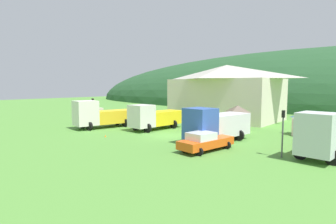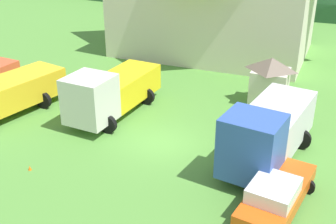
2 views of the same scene
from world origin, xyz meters
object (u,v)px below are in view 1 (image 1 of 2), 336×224
traffic_light_west (93,109)px  box_truck_blue (215,124)px  play_shed_pink (306,123)px  traffic_cone_near_pickup (105,137)px  play_shed_cream (237,118)px  light_truck_cream (104,115)px  flatbed_truck_yellow (154,117)px  traffic_light_east (283,128)px  heavy_rig_striped (101,115)px  service_pickup_orange (205,141)px  tow_truck_silver (327,134)px  depot_building (226,92)px

traffic_light_west → box_truck_blue: bearing=2.4°
play_shed_pink → traffic_cone_near_pickup: size_ratio=5.56×
play_shed_cream → light_truck_cream: size_ratio=0.68×
play_shed_pink → flatbed_truck_yellow: bearing=-153.6°
play_shed_cream → traffic_light_west: bearing=-155.3°
traffic_light_east → light_truck_cream: bearing=171.9°
traffic_light_west → traffic_cone_near_pickup: 9.99m
play_shed_pink → heavy_rig_striped: size_ratio=0.31×
box_truck_blue → service_pickup_orange: 4.03m
play_shed_cream → play_shed_pink: play_shed_cream is taller
light_truck_cream → tow_truck_silver: bearing=92.5°
light_truck_cream → traffic_light_west: bearing=29.5°
play_shed_cream → play_shed_pink: bearing=17.1°
heavy_rig_striped → traffic_light_west: 3.05m
light_truck_cream → box_truck_blue: bearing=89.1°
tow_truck_silver → traffic_cone_near_pickup: bearing=-67.2°
play_shed_pink → traffic_light_west: 27.32m
heavy_rig_striped → service_pickup_orange: (17.51, -2.18, -0.92)m
play_shed_pink → service_pickup_orange: (-4.81, -13.42, -0.55)m
depot_building → play_shed_pink: size_ratio=6.55×
play_shed_pink → tow_truck_silver: tow_truck_silver is taller
depot_building → traffic_light_east: depot_building is taller
box_truck_blue → traffic_light_east: (6.97, -1.84, 0.51)m
depot_building → traffic_cone_near_pickup: size_ratio=36.41×
service_pickup_orange → heavy_rig_striped: bearing=-88.4°
tow_truck_silver → service_pickup_orange: size_ratio=1.51×
play_shed_cream → light_truck_cream: bearing=-164.4°
light_truck_cream → traffic_cone_near_pickup: (9.92, -7.33, -1.12)m
light_truck_cream → tow_truck_silver: size_ratio=0.56×
traffic_cone_near_pickup → traffic_light_west: bearing=152.5°
heavy_rig_striped → traffic_light_west: (-2.89, 0.76, 0.60)m
depot_building → tow_truck_silver: bearing=-43.2°
flatbed_truck_yellow → traffic_light_west: 9.64m
play_shed_cream → traffic_light_east: (8.24, -9.29, 0.65)m
heavy_rig_striped → traffic_cone_near_pickup: 7.04m
light_truck_cream → traffic_light_west: traffic_light_west is taller
light_truck_cream → traffic_light_east: traffic_light_east is taller
depot_building → traffic_light_east: (15.20, -19.41, -2.33)m
depot_building → play_shed_cream: bearing=-55.5°
play_shed_cream → light_truck_cream: 20.02m
play_shed_cream → heavy_rig_striped: bearing=-149.1°
flatbed_truck_yellow → box_truck_blue: bearing=83.9°
play_shed_pink → tow_truck_silver: 9.53m
play_shed_cream → heavy_rig_striped: size_ratio=0.37×
depot_building → light_truck_cream: (-12.31, -15.51, -3.50)m
depot_building → play_shed_pink: (14.21, -7.89, -3.24)m
service_pickup_orange → traffic_cone_near_pickup: (-11.79, -1.53, -0.83)m
play_shed_pink → heavy_rig_striped: heavy_rig_striped is taller
traffic_light_west → traffic_cone_near_pickup: size_ratio=7.89×
heavy_rig_striped → light_truck_cream: bearing=-118.6°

